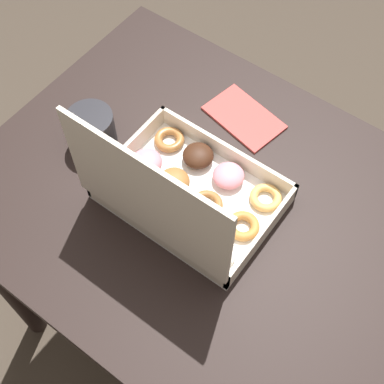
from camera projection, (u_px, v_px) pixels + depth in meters
ground_plane at (208, 327)px, 1.70m from camera, size 8.00×8.00×0.00m
dining_table at (215, 238)px, 1.15m from camera, size 0.98×0.72×0.77m
donut_box at (180, 193)px, 1.00m from camera, size 0.33×0.25×0.28m
coffee_mug at (92, 129)px, 1.08m from camera, size 0.10×0.10×0.08m
paper_napkin at (244, 118)px, 1.15m from camera, size 0.18×0.13×0.01m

